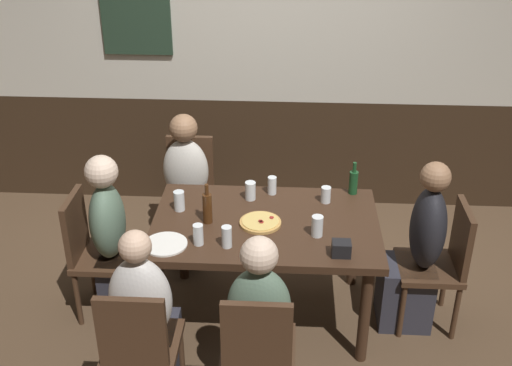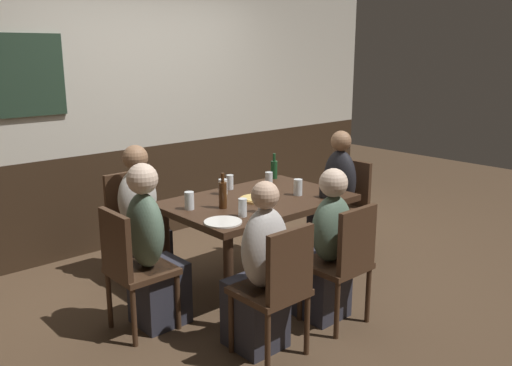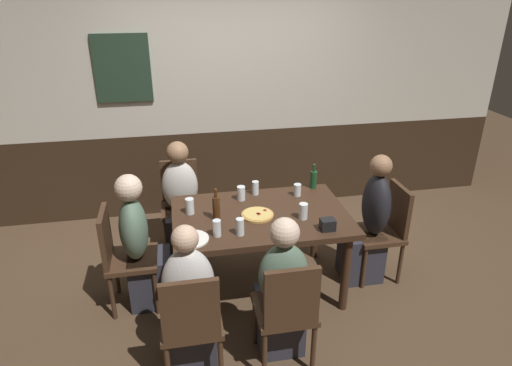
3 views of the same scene
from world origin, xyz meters
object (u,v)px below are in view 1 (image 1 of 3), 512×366
person_left_near (146,328)px  chair_head_west (94,248)px  condiment_caddy (341,249)px  person_mid_near (259,332)px  chair_head_east (442,260)px  pint_glass_pale (198,236)px  pizza (260,222)px  pint_glass_amber (272,187)px  person_left_far (186,198)px  person_head_west (118,249)px  dining_table (265,233)px  pint_glass_stout (326,195)px  beer_glass_half (250,192)px  beer_bottle_green (353,182)px  chair_left_far (190,187)px  beer_bottle_brown (207,207)px  chair_mid_near (258,349)px  chair_left_near (139,344)px  plate_white_large (165,244)px  person_head_east (416,258)px  highball_clear (179,202)px  beer_glass_tall (227,238)px  tumbler_water (317,227)px

person_left_near → chair_head_west: bearing=124.6°
chair_head_west → condiment_caddy: 1.65m
person_mid_near → chair_head_east: bearing=32.6°
person_left_near → pint_glass_pale: size_ratio=8.58×
pizza → pint_glass_amber: (0.06, 0.40, 0.04)m
chair_head_east → person_left_far: 1.91m
person_head_west → dining_table: bearing=0.0°
person_head_west → pint_glass_stout: bearing=11.6°
beer_glass_half → beer_bottle_green: beer_bottle_green is taller
chair_left_far → beer_bottle_brown: 1.01m
dining_table → chair_head_west: 1.14m
chair_mid_near → pint_glass_amber: 1.30m
chair_head_west → chair_left_near: bearing=-60.6°
person_left_near → pint_glass_pale: bearing=61.5°
dining_table → pint_glass_stout: size_ratio=13.02×
pizza → plate_white_large: 0.62m
person_mid_near → pizza: 0.75m
beer_glass_half → pint_glass_pale: 0.63m
chair_head_west → chair_left_near: 1.02m
beer_glass_half → pint_glass_pale: pint_glass_pale is taller
person_head_west → person_left_far: (0.34, 0.73, -0.01)m
chair_mid_near → chair_left_far: bearing=109.6°
person_head_east → pint_glass_pale: person_head_east is taller
person_mid_near → pint_glass_amber: size_ratio=8.94×
person_left_near → pint_glass_stout: person_left_near is taller
person_left_far → pint_glass_amber: (0.66, -0.35, 0.31)m
person_left_far → highball_clear: bearing=-84.0°
pizza → dining_table: bearing=40.3°
chair_head_east → beer_bottle_green: bearing=143.3°
person_left_near → plate_white_large: bearing=83.6°
person_left_near → pint_glass_amber: bearing=59.1°
beer_bottle_green → beer_bottle_brown: size_ratio=0.87×
person_head_west → beer_bottle_brown: (0.61, -0.02, 0.35)m
chair_left_near → condiment_caddy: bearing=26.6°
chair_left_far → beer_glass_half: (0.52, -0.60, 0.30)m
person_left_far → person_left_near: size_ratio=1.01×
person_left_far → chair_left_near: bearing=-90.0°
person_mid_near → beer_bottle_brown: size_ratio=4.15×
beer_bottle_brown → person_left_far: bearing=109.7°
person_head_east → person_left_far: bearing=155.6°
beer_glass_tall → condiment_caddy: (0.67, -0.05, -0.02)m
condiment_caddy → pint_glass_stout: bearing=95.9°
beer_bottle_green → person_left_near: bearing=-136.8°
chair_left_near → pint_glass_amber: bearing=62.5°
dining_table → pint_glass_stout: pint_glass_stout is taller
chair_mid_near → beer_glass_tall: chair_mid_near is taller
person_head_west → condiment_caddy: size_ratio=10.65×
person_head_west → pint_glass_pale: (0.59, -0.28, 0.30)m
pint_glass_amber → beer_glass_tall: bearing=-110.0°
tumbler_water → beer_glass_tall: bearing=-164.1°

